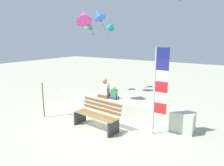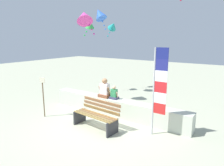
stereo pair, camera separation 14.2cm
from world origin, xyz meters
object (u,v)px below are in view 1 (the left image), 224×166
person_child (114,94)px  flag_banner (159,86)px  kite_green (89,25)px  kite_teal (111,26)px  person_adult (105,90)px  kite_magenta (84,17)px  sign_post (43,94)px  kite_blue (98,14)px  park_bench (97,116)px

person_child → flag_banner: flag_banner is taller
kite_green → kite_teal: bearing=62.0°
kite_teal → person_adult: bearing=-60.3°
kite_magenta → sign_post: (-0.03, -2.33, -2.91)m
kite_blue → kite_magenta: bearing=-76.1°
sign_post → kite_teal: bearing=92.9°
kite_blue → sign_post: (0.36, -3.89, -3.18)m
park_bench → person_adult: person_adult is taller
kite_blue → kite_magenta: (0.39, -1.56, -0.27)m
kite_magenta → sign_post: kite_magenta is taller
kite_teal → sign_post: kite_teal is taller
sign_post → person_child: bearing=37.8°
kite_green → person_child: bearing=-36.0°
kite_blue → kite_teal: 1.13m
kite_green → sign_post: kite_green is taller
kite_green → kite_teal: (0.62, 1.16, -0.03)m
park_bench → kite_teal: bearing=118.5°
flag_banner → person_child: bearing=161.6°
kite_green → kite_teal: size_ratio=0.95×
kite_magenta → sign_post: bearing=-90.8°
flag_banner → kite_blue: 5.85m
kite_magenta → kite_green: bearing=122.6°
kite_blue → sign_post: bearing=-84.8°
park_bench → kite_teal: size_ratio=1.85×
park_bench → kite_blue: size_ratio=1.43×
person_child → kite_magenta: (-2.03, 0.73, 2.94)m
park_bench → kite_green: 5.55m
kite_teal → kite_green: bearing=-118.0°
park_bench → kite_blue: 5.69m
kite_magenta → park_bench: bearing=-42.0°
sign_post → kite_magenta: bearing=89.2°
kite_magenta → person_child: bearing=-19.7°
person_adult → kite_magenta: bearing=155.5°
kite_teal → person_child: bearing=-54.9°
person_child → sign_post: 2.61m
kite_blue → person_child: bearing=-43.5°
kite_magenta → kite_blue: bearing=103.9°
flag_banner → kite_blue: kite_blue is taller
person_adult → kite_green: 4.20m
park_bench → kite_green: (-3.08, 3.37, 3.15)m
kite_magenta → kite_green: (-0.89, 1.40, -0.22)m
person_adult → flag_banner: flag_banner is taller
person_child → kite_green: kite_green is taller
park_bench → kite_teal: kite_teal is taller
park_bench → kite_magenta: bearing=138.0°
park_bench → flag_banner: size_ratio=0.62×
kite_green → flag_banner: bearing=-29.6°
park_bench → kite_magenta: kite_magenta is taller
person_adult → kite_green: kite_green is taller
flag_banner → kite_magenta: 4.79m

